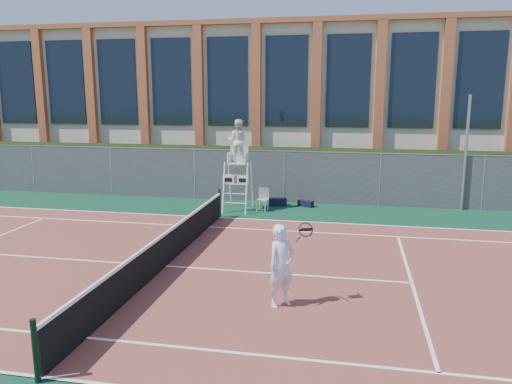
% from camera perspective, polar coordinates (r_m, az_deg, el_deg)
% --- Properties ---
extents(ground, '(120.00, 120.00, 0.00)m').
position_cam_1_polar(ground, '(13.83, -10.31, -8.44)').
color(ground, '#233814').
extents(apron, '(36.00, 20.00, 0.01)m').
position_cam_1_polar(apron, '(14.71, -8.90, -7.17)').
color(apron, '#0D3A2A').
rests_on(apron, ground).
extents(tennis_court, '(23.77, 10.97, 0.02)m').
position_cam_1_polar(tennis_court, '(13.82, -10.32, -8.36)').
color(tennis_court, brown).
rests_on(tennis_court, apron).
extents(tennis_net, '(0.10, 11.30, 1.10)m').
position_cam_1_polar(tennis_net, '(13.66, -10.39, -6.31)').
color(tennis_net, black).
rests_on(tennis_net, ground).
extents(fence, '(40.00, 0.06, 2.20)m').
position_cam_1_polar(fence, '(21.74, -2.00, 1.88)').
color(fence, '#595E60').
rests_on(fence, ground).
extents(hedge, '(40.00, 1.40, 2.20)m').
position_cam_1_polar(hedge, '(22.90, -1.32, 2.36)').
color(hedge, black).
rests_on(hedge, ground).
extents(building, '(45.00, 10.60, 8.22)m').
position_cam_1_polar(building, '(30.45, 1.91, 10.28)').
color(building, beige).
rests_on(building, ground).
extents(steel_pole, '(0.12, 0.12, 4.58)m').
position_cam_1_polar(steel_pole, '(21.38, 22.84, 4.08)').
color(steel_pole, '#9EA0A5').
rests_on(steel_pole, ground).
extents(umpire_chair, '(1.02, 1.57, 3.67)m').
position_cam_1_polar(umpire_chair, '(19.76, -2.08, 5.57)').
color(umpire_chair, white).
rests_on(umpire_chair, ground).
extents(plastic_chair, '(0.48, 0.48, 0.91)m').
position_cam_1_polar(plastic_chair, '(19.92, 0.82, -0.59)').
color(plastic_chair, silver).
rests_on(plastic_chair, apron).
extents(sports_bag_near, '(0.79, 0.49, 0.31)m').
position_cam_1_polar(sports_bag_near, '(20.87, 2.48, -1.12)').
color(sports_bag_near, black).
rests_on(sports_bag_near, apron).
extents(sports_bag_far, '(0.68, 0.50, 0.25)m').
position_cam_1_polar(sports_bag_far, '(20.78, 5.69, -1.31)').
color(sports_bag_far, black).
rests_on(sports_bag_far, apron).
extents(tennis_player, '(1.06, 0.85, 1.83)m').
position_cam_1_polar(tennis_player, '(10.91, 2.94, -8.38)').
color(tennis_player, white).
rests_on(tennis_player, tennis_court).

